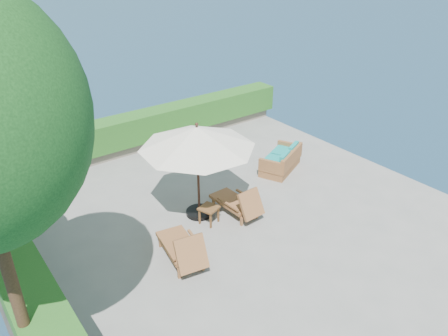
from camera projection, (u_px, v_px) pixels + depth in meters
ground at (232, 216)px, 12.33m from camera, size 12.00×12.00×0.00m
foundation at (232, 259)px, 13.05m from camera, size 12.00×12.00×3.00m
ocean at (232, 295)px, 13.73m from camera, size 600.00×600.00×0.00m
planter_wall_far at (140, 144)px, 16.21m from camera, size 12.00×0.60×0.36m
planter_wall_left at (25, 298)px, 9.28m from camera, size 0.60×12.00×0.36m
hedge_far at (139, 127)px, 15.90m from camera, size 12.40×0.90×1.00m
hedge_left at (18, 273)px, 8.96m from camera, size 0.90×12.40×1.00m
patio_umbrella at (197, 138)px, 11.32m from camera, size 3.93×3.93×2.79m
lounge_left at (183, 248)px, 10.39m from camera, size 1.00×1.83×1.00m
lounge_right at (238, 202)px, 12.21m from camera, size 0.80×1.68×0.95m
side_table at (209, 210)px, 11.85m from camera, size 0.60×0.60×0.50m
wicker_loveseat at (282, 161)px, 14.63m from camera, size 1.92×1.51×0.84m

